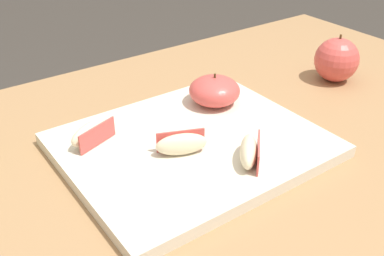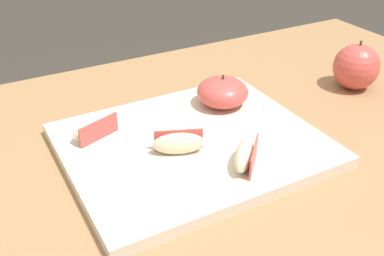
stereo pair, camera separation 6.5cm
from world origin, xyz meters
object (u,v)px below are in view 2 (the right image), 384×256
at_px(whole_apple_pink_lady, 356,67).
at_px(apple_wedge_front, 94,127).
at_px(apple_wedge_near_knife, 178,143).
at_px(apple_half_skin_up, 223,92).
at_px(cutting_board, 192,145).
at_px(apple_wedge_middle, 245,155).

bearing_deg(whole_apple_pink_lady, apple_wedge_front, 175.74).
bearing_deg(apple_wedge_near_knife, whole_apple_pink_lady, 8.81).
bearing_deg(apple_half_skin_up, cutting_board, -143.34).
bearing_deg(apple_wedge_near_knife, cutting_board, 32.09).
relative_size(apple_wedge_near_knife, whole_apple_pink_lady, 0.82).
bearing_deg(cutting_board, apple_wedge_front, 147.22).
xyz_separation_m(apple_half_skin_up, apple_wedge_middle, (-0.07, -0.16, -0.01)).
height_order(apple_wedge_near_knife, apple_wedge_middle, same).
distance_m(apple_half_skin_up, apple_wedge_near_knife, 0.16).
height_order(apple_wedge_near_knife, whole_apple_pink_lady, whole_apple_pink_lady).
height_order(apple_wedge_middle, whole_apple_pink_lady, whole_apple_pink_lady).
xyz_separation_m(apple_wedge_near_knife, whole_apple_pink_lady, (0.40, 0.06, 0.01)).
height_order(apple_wedge_near_knife, apple_wedge_front, same).
height_order(apple_half_skin_up, apple_wedge_front, apple_half_skin_up).
distance_m(apple_half_skin_up, whole_apple_pink_lady, 0.27).
bearing_deg(apple_wedge_middle, apple_wedge_near_knife, 133.07).
bearing_deg(apple_wedge_middle, cutting_board, 109.47).
height_order(cutting_board, apple_wedge_front, apple_wedge_front).
distance_m(apple_half_skin_up, apple_wedge_middle, 0.17).
xyz_separation_m(apple_half_skin_up, whole_apple_pink_lady, (0.27, -0.03, 0.00)).
xyz_separation_m(apple_wedge_near_knife, apple_wedge_front, (-0.09, 0.10, 0.00)).
bearing_deg(whole_apple_pink_lady, cutting_board, -173.54).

